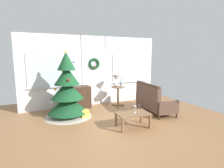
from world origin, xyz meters
The scene contains 11 objects.
ground_plane centered at (0.00, 0.00, 0.00)m, with size 6.76×6.76×0.00m, color #996B42.
back_wall_with_door centered at (0.00, 2.08, 1.28)m, with size 5.20×0.19×2.55m.
christmas_tree centered at (-1.18, 1.07, 0.72)m, with size 1.41×1.41×2.03m.
dresser_cabinet centered at (-0.72, 1.79, 0.39)m, with size 0.92×0.48×0.78m.
settee_sofa centered at (1.44, 0.39, 0.38)m, with size 0.90×1.68×0.96m.
side_table centered at (0.70, 1.44, 0.51)m, with size 0.50×0.48×0.73m.
table_lamp centered at (0.64, 1.48, 1.01)m, with size 0.28×0.28×0.44m.
flower_vase centered at (0.80, 1.38, 0.84)m, with size 0.11×0.10×0.35m.
coffee_table centered at (0.17, -0.47, 0.33)m, with size 0.88×0.59×0.38m.
wine_glass centered at (0.22, -0.49, 0.53)m, with size 0.08×0.08×0.20m.
gift_box centered at (-0.74, 0.78, 0.12)m, with size 0.23×0.21×0.23m, color #D8C64C.
Camera 1 is at (-2.20, -4.31, 1.85)m, focal length 29.00 mm.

